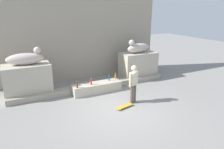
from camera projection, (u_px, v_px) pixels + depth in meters
ground_plane at (116, 109)px, 8.34m from camera, size 40.00×40.00×0.00m
facade_wall at (78, 32)px, 11.53m from camera, size 9.61×0.60×5.30m
pedestal_left at (28, 80)px, 9.44m from camera, size 2.05×1.13×1.51m
pedestal_right at (138, 65)px, 11.98m from camera, size 2.05×1.13×1.51m
statue_reclining_left at (26, 58)px, 9.13m from camera, size 1.65×0.75×0.78m
statue_reclining_right at (138, 48)px, 11.64m from camera, size 1.68×0.87×0.78m
ledge_block at (97, 88)px, 10.02m from camera, size 2.41×0.65×0.46m
skater at (133, 82)px, 8.68m from camera, size 0.50×0.33×1.67m
skateboard at (125, 106)px, 8.46m from camera, size 0.82×0.38×0.08m
bottle_red at (91, 82)px, 9.72m from camera, size 0.07×0.07×0.32m
bottle_orange at (115, 77)px, 10.50m from camera, size 0.07×0.07×0.30m
bottle_brown at (77, 85)px, 9.32m from camera, size 0.08×0.08×0.31m
bottle_blue at (109, 78)px, 10.30m from camera, size 0.06×0.06×0.32m
stair_step at (94, 87)px, 10.40m from camera, size 8.06×0.50×0.26m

